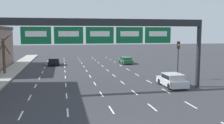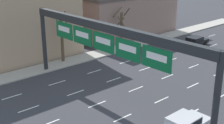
{
  "view_description": "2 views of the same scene",
  "coord_description": "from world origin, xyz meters",
  "px_view_note": "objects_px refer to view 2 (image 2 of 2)",
  "views": [
    {
      "loc": [
        -3.55,
        -12.17,
        5.87
      ],
      "look_at": [
        1.45,
        13.08,
        2.84
      ],
      "focal_mm": 40.0,
      "sensor_mm": 36.0,
      "label": 1
    },
    {
      "loc": [
        19.6,
        -4.84,
        12.74
      ],
      "look_at": [
        -1.58,
        14.21,
        2.87
      ],
      "focal_mm": 50.0,
      "sensor_mm": 36.0,
      "label": 2
    }
  ],
  "objects_px": {
    "car_silver": "(184,124)",
    "car_black": "(195,41)",
    "sign_gantry": "(106,38)",
    "tree_bare_third": "(62,37)",
    "tree_bare_closest": "(121,26)"
  },
  "relations": [
    {
      "from": "car_silver",
      "to": "car_black",
      "type": "bearing_deg",
      "value": 122.06
    },
    {
      "from": "sign_gantry",
      "to": "car_silver",
      "type": "distance_m",
      "value": 9.63
    },
    {
      "from": "car_black",
      "to": "tree_bare_third",
      "type": "relative_size",
      "value": 0.68
    },
    {
      "from": "car_black",
      "to": "tree_bare_third",
      "type": "xyz_separation_m",
      "value": [
        -6.65,
        -18.67,
        2.55
      ]
    },
    {
      "from": "car_black",
      "to": "tree_bare_closest",
      "type": "height_order",
      "value": "tree_bare_closest"
    },
    {
      "from": "sign_gantry",
      "to": "car_silver",
      "type": "xyz_separation_m",
      "value": [
        8.08,
        0.67,
        -5.21
      ]
    },
    {
      "from": "car_black",
      "to": "car_silver",
      "type": "xyz_separation_m",
      "value": [
        13.26,
        -21.18,
        0.09
      ]
    },
    {
      "from": "car_black",
      "to": "tree_bare_third",
      "type": "bearing_deg",
      "value": -109.6
    },
    {
      "from": "sign_gantry",
      "to": "car_silver",
      "type": "height_order",
      "value": "sign_gantry"
    },
    {
      "from": "car_black",
      "to": "tree_bare_closest",
      "type": "bearing_deg",
      "value": -126.9
    },
    {
      "from": "car_black",
      "to": "tree_bare_closest",
      "type": "distance_m",
      "value": 11.2
    },
    {
      "from": "tree_bare_closest",
      "to": "tree_bare_third",
      "type": "height_order",
      "value": "tree_bare_third"
    },
    {
      "from": "car_silver",
      "to": "tree_bare_closest",
      "type": "xyz_separation_m",
      "value": [
        -19.84,
        12.42,
        2.26
      ]
    },
    {
      "from": "car_black",
      "to": "tree_bare_closest",
      "type": "relative_size",
      "value": 0.75
    },
    {
      "from": "tree_bare_closest",
      "to": "tree_bare_third",
      "type": "relative_size",
      "value": 0.91
    }
  ]
}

